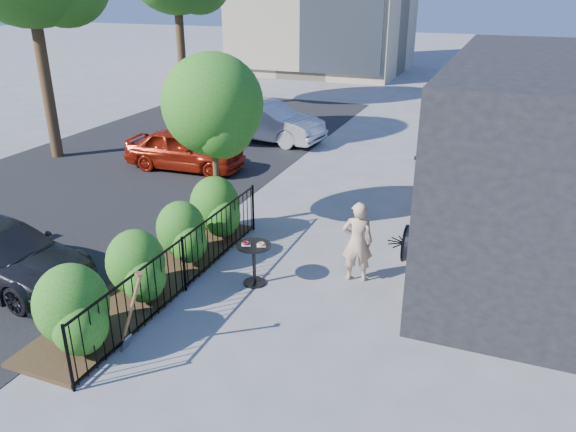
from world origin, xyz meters
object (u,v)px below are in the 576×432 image
at_px(woman, 357,242).
at_px(car_darkgrey, 2,254).
at_px(car_red, 185,149).
at_px(shovel, 130,316).
at_px(cafe_table, 254,257).
at_px(patio_tree, 215,111).
at_px(car_silver, 266,121).

xyz_separation_m(woman, car_darkgrey, (-6.21, -2.53, -0.22)).
bearing_deg(car_red, woman, -128.59).
height_order(shovel, car_darkgrey, shovel).
bearing_deg(shovel, cafe_table, 72.31).
bearing_deg(car_darkgrey, shovel, -98.04).
height_order(patio_tree, car_silver, patio_tree).
bearing_deg(car_silver, shovel, -157.71).
relative_size(patio_tree, car_darkgrey, 0.99).
bearing_deg(patio_tree, car_silver, 106.01).
xyz_separation_m(patio_tree, car_darkgrey, (-2.65, -3.70, -2.19)).
bearing_deg(shovel, car_red, 116.23).
bearing_deg(car_darkgrey, car_silver, 4.71).
bearing_deg(woman, car_darkgrey, 7.86).
bearing_deg(car_red, shovel, -156.53).
distance_m(cafe_table, car_red, 7.55).
xyz_separation_m(cafe_table, car_silver, (-4.00, 9.67, 0.14)).
bearing_deg(shovel, patio_tree, 101.81).
xyz_separation_m(woman, shovel, (-2.59, -3.50, -0.15)).
distance_m(cafe_table, woman, 1.97).
bearing_deg(woman, patio_tree, -32.49).
height_order(woman, car_red, woman).
relative_size(shovel, car_silver, 0.35).
height_order(patio_tree, woman, patio_tree).
distance_m(woman, car_darkgrey, 6.71).
relative_size(cafe_table, car_darkgrey, 0.22).
distance_m(patio_tree, shovel, 5.23).
bearing_deg(woman, car_silver, -71.08).
relative_size(cafe_table, car_silver, 0.20).
distance_m(cafe_table, car_darkgrey, 4.76).
distance_m(woman, car_red, 8.26).
xyz_separation_m(cafe_table, woman, (1.75, 0.87, 0.23)).
height_order(cafe_table, woman, woman).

